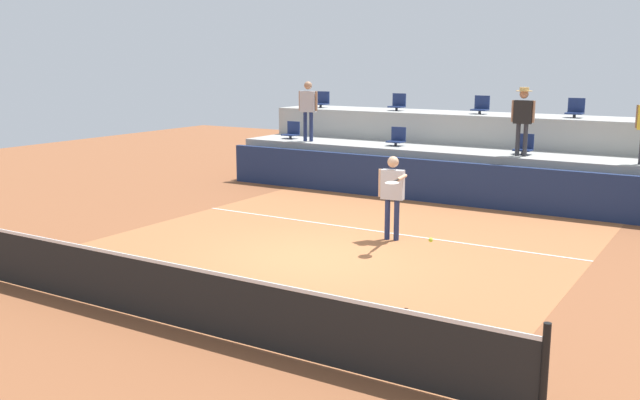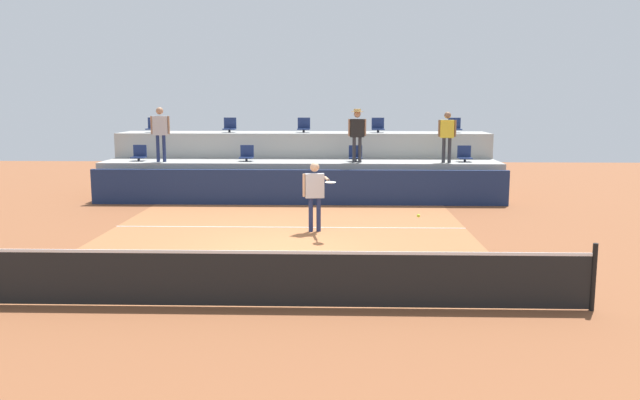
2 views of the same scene
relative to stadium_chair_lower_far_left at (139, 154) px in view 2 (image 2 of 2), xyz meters
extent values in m
plane|color=brown|center=(5.34, -7.23, -1.46)|extent=(40.00, 40.00, 0.00)
cube|color=#A36038|center=(5.34, -6.23, -1.46)|extent=(9.00, 10.00, 0.01)
cube|color=silver|center=(5.34, -4.83, -1.46)|extent=(9.00, 0.06, 0.00)
cylinder|color=black|center=(10.54, -11.23, -0.93)|extent=(0.08, 0.08, 1.07)
cube|color=black|center=(5.34, -11.23, -1.01)|extent=(10.40, 0.01, 0.87)
cube|color=white|center=(5.34, -11.23, -0.57)|extent=(10.40, 0.02, 0.05)
cube|color=navy|center=(5.34, -1.23, -0.91)|extent=(13.00, 0.16, 1.10)
cube|color=#9E9E99|center=(5.34, 0.07, -0.84)|extent=(13.00, 1.80, 1.25)
cube|color=#9E9E99|center=(5.34, 1.87, -0.41)|extent=(13.00, 1.80, 2.10)
cylinder|color=#2D2D33|center=(0.00, -0.08, -0.16)|extent=(0.08, 0.08, 0.10)
cube|color=navy|center=(0.00, -0.08, -0.09)|extent=(0.44, 0.40, 0.04)
cube|color=navy|center=(0.00, 0.10, 0.12)|extent=(0.44, 0.04, 0.38)
cylinder|color=#2D2D33|center=(3.57, -0.08, -0.16)|extent=(0.08, 0.08, 0.10)
cube|color=navy|center=(3.57, -0.08, -0.09)|extent=(0.44, 0.40, 0.04)
cube|color=navy|center=(3.57, 0.10, 0.12)|extent=(0.44, 0.04, 0.38)
cylinder|color=#2D2D33|center=(7.15, -0.08, -0.16)|extent=(0.08, 0.08, 0.10)
cube|color=navy|center=(7.15, -0.08, -0.09)|extent=(0.44, 0.40, 0.04)
cube|color=navy|center=(7.15, 0.10, 0.12)|extent=(0.44, 0.04, 0.38)
cylinder|color=#2D2D33|center=(10.69, -0.08, -0.16)|extent=(0.08, 0.08, 0.10)
cube|color=navy|center=(10.69, -0.08, -0.09)|extent=(0.44, 0.40, 0.04)
cube|color=navy|center=(10.69, 0.10, 0.12)|extent=(0.44, 0.04, 0.38)
cylinder|color=#2D2D33|center=(-0.01, 1.72, 0.69)|extent=(0.08, 0.08, 0.10)
cube|color=navy|center=(-0.01, 1.72, 0.76)|extent=(0.44, 0.40, 0.04)
cube|color=navy|center=(-0.01, 1.90, 0.97)|extent=(0.44, 0.04, 0.38)
cylinder|color=#2D2D33|center=(2.72, 1.72, 0.69)|extent=(0.08, 0.08, 0.10)
cube|color=navy|center=(2.72, 1.72, 0.76)|extent=(0.44, 0.40, 0.04)
cube|color=navy|center=(2.72, 1.90, 0.97)|extent=(0.44, 0.04, 0.38)
cylinder|color=#2D2D33|center=(5.35, 1.72, 0.69)|extent=(0.08, 0.08, 0.10)
cube|color=navy|center=(5.35, 1.72, 0.76)|extent=(0.44, 0.40, 0.04)
cube|color=navy|center=(5.35, 1.90, 0.97)|extent=(0.44, 0.04, 0.38)
cylinder|color=#2D2D33|center=(7.98, 1.72, 0.69)|extent=(0.08, 0.08, 0.10)
cube|color=navy|center=(7.98, 1.72, 0.76)|extent=(0.44, 0.40, 0.04)
cube|color=navy|center=(7.98, 1.90, 0.97)|extent=(0.44, 0.04, 0.38)
cylinder|color=#2D2D33|center=(10.67, 1.72, 0.69)|extent=(0.08, 0.08, 0.10)
cube|color=navy|center=(10.67, 1.72, 0.76)|extent=(0.44, 0.40, 0.04)
cube|color=navy|center=(10.67, 1.90, 0.97)|extent=(0.44, 0.04, 0.38)
cylinder|color=navy|center=(5.91, -5.34, -1.04)|extent=(0.13, 0.13, 0.85)
cylinder|color=navy|center=(6.10, -5.31, -1.04)|extent=(0.13, 0.13, 0.85)
cube|color=#B2B2B7|center=(6.01, -5.32, -0.31)|extent=(0.48, 0.25, 0.60)
sphere|color=tan|center=(6.01, -5.32, 0.15)|extent=(0.26, 0.26, 0.23)
cylinder|color=tan|center=(5.74, -5.36, -0.30)|extent=(0.08, 0.08, 0.57)
cylinder|color=tan|center=(6.31, -5.55, -0.11)|extent=(0.15, 0.54, 0.07)
cylinder|color=black|center=(6.36, -5.91, -0.11)|extent=(0.07, 0.26, 0.04)
ellipsoid|color=silver|center=(6.41, -6.19, -0.11)|extent=(0.31, 0.36, 0.03)
cylinder|color=navy|center=(0.74, -0.39, 0.22)|extent=(0.12, 0.12, 0.87)
cylinder|color=navy|center=(0.94, -0.37, 0.22)|extent=(0.12, 0.12, 0.87)
cube|color=#B2B2B7|center=(0.84, -0.38, 0.96)|extent=(0.49, 0.23, 0.61)
sphere|color=#A87A5B|center=(0.84, -0.38, 1.43)|extent=(0.26, 0.26, 0.23)
cylinder|color=#A87A5B|center=(0.57, -0.41, 0.98)|extent=(0.08, 0.08, 0.58)
cylinder|color=#A87A5B|center=(1.11, -0.35, 0.98)|extent=(0.08, 0.08, 0.58)
cylinder|color=#2D2D33|center=(7.09, -0.39, 0.19)|extent=(0.12, 0.12, 0.81)
cylinder|color=#2D2D33|center=(7.27, -0.38, 0.19)|extent=(0.12, 0.12, 0.81)
cube|color=black|center=(7.18, -0.38, 0.89)|extent=(0.45, 0.21, 0.58)
sphere|color=#A87A5B|center=(7.18, -0.38, 1.33)|extent=(0.23, 0.23, 0.22)
cylinder|color=#A87A5B|center=(6.93, -0.40, 0.90)|extent=(0.07, 0.07, 0.54)
cylinder|color=#A87A5B|center=(7.44, -0.37, 0.90)|extent=(0.07, 0.07, 0.54)
cylinder|color=tan|center=(7.18, -0.38, 1.41)|extent=(0.42, 0.42, 0.01)
cylinder|color=tan|center=(7.18, -0.38, 1.45)|extent=(0.24, 0.24, 0.09)
cylinder|color=#2D2D33|center=(9.95, -0.37, 0.18)|extent=(0.13, 0.13, 0.80)
cylinder|color=#2D2D33|center=(10.13, -0.40, 0.18)|extent=(0.13, 0.13, 0.80)
cube|color=yellow|center=(10.04, -0.38, 0.86)|extent=(0.46, 0.25, 0.56)
sphere|color=#846047|center=(10.04, -0.38, 1.30)|extent=(0.25, 0.25, 0.22)
cylinder|color=#846047|center=(9.80, -0.34, 0.88)|extent=(0.08, 0.08, 0.53)
cylinder|color=#846047|center=(10.29, -0.43, 0.88)|extent=(0.08, 0.08, 0.53)
sphere|color=#CCE033|center=(8.17, -8.50, -0.47)|extent=(0.07, 0.07, 0.07)
camera|label=1|loc=(12.05, -17.97, 2.13)|focal=39.44mm
camera|label=2|loc=(6.60, -20.93, 1.78)|focal=35.94mm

